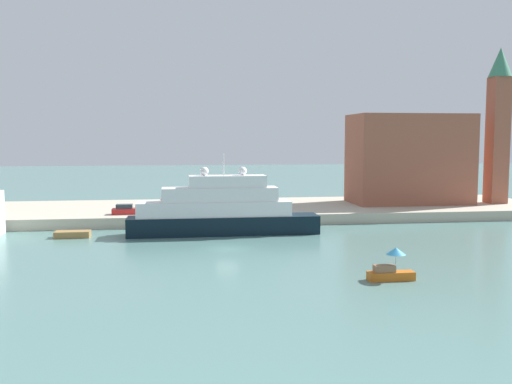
% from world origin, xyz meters
% --- Properties ---
extents(ground, '(400.00, 400.00, 0.00)m').
position_xyz_m(ground, '(0.00, 0.00, 0.00)').
color(ground, slate).
extents(quay_dock, '(110.00, 23.65, 1.56)m').
position_xyz_m(quay_dock, '(0.00, 27.83, 0.78)').
color(quay_dock, '#B7AD99').
rests_on(quay_dock, ground).
extents(large_yacht, '(25.10, 4.14, 10.65)m').
position_xyz_m(large_yacht, '(0.03, 9.96, 3.08)').
color(large_yacht, black).
rests_on(large_yacht, ground).
extents(small_motorboat, '(4.19, 1.76, 2.95)m').
position_xyz_m(small_motorboat, '(13.35, -16.27, 1.12)').
color(small_motorboat, '#C66019').
rests_on(small_motorboat, ground).
extents(work_barge, '(4.36, 1.96, 0.83)m').
position_xyz_m(work_barge, '(-18.95, 10.03, 0.42)').
color(work_barge, olive).
rests_on(work_barge, ground).
extents(harbor_building, '(19.63, 10.39, 15.07)m').
position_xyz_m(harbor_building, '(33.55, 28.32, 9.10)').
color(harbor_building, '#93513D').
rests_on(harbor_building, quay_dock).
extents(bell_tower, '(3.86, 3.86, 26.17)m').
position_xyz_m(bell_tower, '(48.18, 26.02, 15.86)').
color(bell_tower, '#93513D').
rests_on(bell_tower, quay_dock).
extents(parked_car, '(3.94, 1.74, 1.45)m').
position_xyz_m(parked_car, '(-13.19, 20.02, 2.18)').
color(parked_car, '#B21E1E').
rests_on(parked_car, quay_dock).
extents(person_figure, '(0.36, 0.36, 1.80)m').
position_xyz_m(person_figure, '(-8.13, 25.13, 2.40)').
color(person_figure, maroon).
rests_on(person_figure, quay_dock).
extents(mooring_bollard, '(0.47, 0.47, 0.78)m').
position_xyz_m(mooring_bollard, '(5.25, 17.19, 1.95)').
color(mooring_bollard, black).
rests_on(mooring_bollard, quay_dock).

